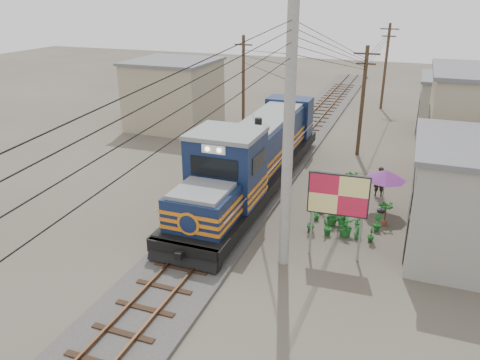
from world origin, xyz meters
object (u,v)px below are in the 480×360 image
at_px(market_umbrella, 386,175).
at_px(vendor, 379,181).
at_px(billboard, 338,197).
at_px(locomotive, 254,158).

xyz_separation_m(market_umbrella, vendor, (-0.33, 1.91, -1.11)).
relative_size(billboard, market_umbrella, 1.66).
height_order(billboard, vendor, billboard).
bearing_deg(vendor, billboard, 67.76).
bearing_deg(billboard, locomotive, 130.81).
distance_m(market_umbrella, vendor, 2.23).
distance_m(locomotive, billboard, 7.67).
height_order(billboard, market_umbrella, billboard).
height_order(locomotive, billboard, locomotive).
relative_size(billboard, vendor, 2.22).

